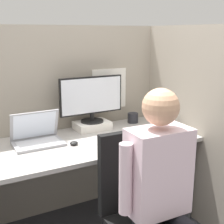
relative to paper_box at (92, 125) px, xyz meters
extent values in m
cube|color=gray|center=(-0.15, 0.15, 0.02)|extent=(2.12, 0.04, 1.60)
cube|color=white|center=(0.23, 0.12, 0.27)|extent=(0.33, 0.01, 0.36)
cube|color=#F4EA66|center=(0.02, 0.12, 0.29)|extent=(0.08, 0.01, 0.08)
cube|color=#EA9EC6|center=(-0.08, 0.12, 0.26)|extent=(0.07, 0.01, 0.07)
cube|color=gray|center=(0.69, -0.32, 0.02)|extent=(0.04, 1.39, 1.60)
cube|color=#9E9993|center=(-0.15, -0.25, -0.05)|extent=(1.62, 0.74, 0.03)
cube|color=#4C4C51|center=(0.63, -0.25, -0.42)|extent=(0.03, 0.63, 0.72)
cube|color=white|center=(0.00, 0.00, 0.00)|extent=(0.29, 0.20, 0.06)
cylinder|color=black|center=(0.00, 0.00, 0.04)|extent=(0.19, 0.19, 0.01)
cylinder|color=black|center=(0.00, 0.00, 0.08)|extent=(0.04, 0.04, 0.07)
cube|color=black|center=(0.00, 0.00, 0.26)|extent=(0.55, 0.02, 0.31)
cube|color=silver|center=(0.00, -0.01, 0.26)|extent=(0.53, 0.00, 0.29)
cube|color=#99999E|center=(-0.51, -0.17, -0.02)|extent=(0.35, 0.23, 0.02)
cube|color=silver|center=(-0.51, -0.15, -0.01)|extent=(0.30, 0.13, 0.00)
cube|color=#99999E|center=(-0.51, -0.09, 0.10)|extent=(0.35, 0.09, 0.22)
cube|color=silver|center=(-0.51, -0.10, 0.10)|extent=(0.31, 0.07, 0.19)
ellipsoid|color=black|center=(-0.29, -0.29, -0.02)|extent=(0.06, 0.05, 0.03)
cube|color=#2D2D33|center=(0.59, -0.31, 0.00)|extent=(0.04, 0.16, 0.06)
cone|color=orange|center=(0.18, -0.47, -0.01)|extent=(0.04, 0.11, 0.04)
cylinder|color=green|center=(0.18, -0.41, -0.01)|extent=(0.02, 0.02, 0.02)
cube|color=black|center=(-0.10, -0.78, -0.07)|extent=(0.44, 0.06, 0.52)
cylinder|color=black|center=(0.00, -1.15, -0.28)|extent=(0.12, 0.29, 0.11)
cube|color=silver|center=(-0.09, -1.04, 0.02)|extent=(0.35, 0.21, 0.49)
sphere|color=tan|center=(-0.09, -1.04, 0.39)|extent=(0.20, 0.20, 0.20)
cylinder|color=silver|center=(-0.30, -1.03, 0.02)|extent=(0.07, 0.07, 0.39)
cylinder|color=silver|center=(0.11, -1.05, 0.02)|extent=(0.07, 0.07, 0.39)
cylinder|color=#232328|center=(0.41, 0.00, 0.01)|extent=(0.10, 0.10, 0.09)
camera|label=1|loc=(-1.07, -2.30, 0.76)|focal=50.00mm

